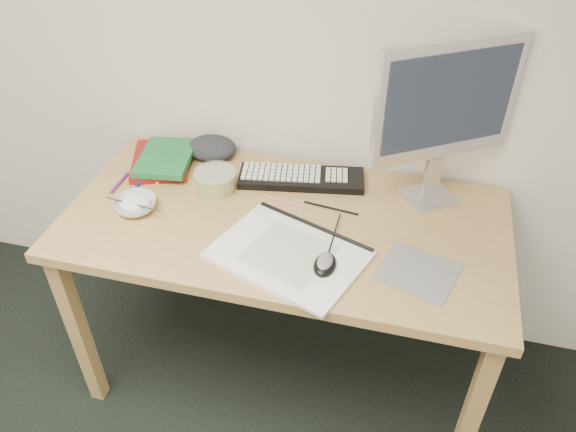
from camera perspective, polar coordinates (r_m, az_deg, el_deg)
name	(u,v)px	position (r m, az deg, el deg)	size (l,w,h in m)	color
desk	(285,239)	(1.83, -0.36, -2.33)	(1.40, 0.70, 0.75)	tan
mousepad	(418,272)	(1.64, 13.06, -5.55)	(0.21, 0.19, 0.00)	slate
sketchpad	(288,254)	(1.64, 0.03, -3.93)	(0.42, 0.30, 0.01)	white
keyboard	(301,178)	(1.94, 1.36, 3.86)	(0.43, 0.14, 0.03)	black
monitor	(446,106)	(1.75, 15.74, 10.72)	(0.40, 0.28, 0.54)	silver
mouse	(325,262)	(1.59, 3.78, -4.67)	(0.06, 0.10, 0.03)	black
rice_bowl	(135,205)	(1.87, -15.24, 1.08)	(0.14, 0.14, 0.04)	white
chopsticks	(134,204)	(1.83, -15.39, 1.14)	(0.02, 0.02, 0.20)	#BABABD
fruit_tub	(216,181)	(1.90, -7.37, 3.57)	(0.14, 0.14, 0.07)	#CACD48
book_red	(161,160)	(2.08, -12.76, 5.54)	(0.20, 0.26, 0.03)	maroon
book_green	(166,158)	(2.05, -12.31, 5.81)	(0.18, 0.24, 0.02)	#1B6F33
cloth_lump	(212,148)	(2.09, -7.75, 6.86)	(0.15, 0.13, 0.06)	#26282D
pencil_pink	(282,201)	(1.85, -0.62, 1.55)	(0.01, 0.01, 0.16)	pink
pencil_tan	(297,214)	(1.79, 0.88, 0.21)	(0.01, 0.01, 0.19)	tan
pencil_black	(331,208)	(1.82, 4.38, 0.81)	(0.01, 0.01, 0.18)	black
marker_blue	(147,176)	(2.02, -14.13, 3.93)	(0.01, 0.01, 0.12)	#1E20A5
marker_orange	(162,172)	(2.03, -12.63, 4.35)	(0.01, 0.01, 0.14)	orange
marker_purple	(120,183)	(2.01, -16.74, 3.27)	(0.01, 0.01, 0.12)	#6E227D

